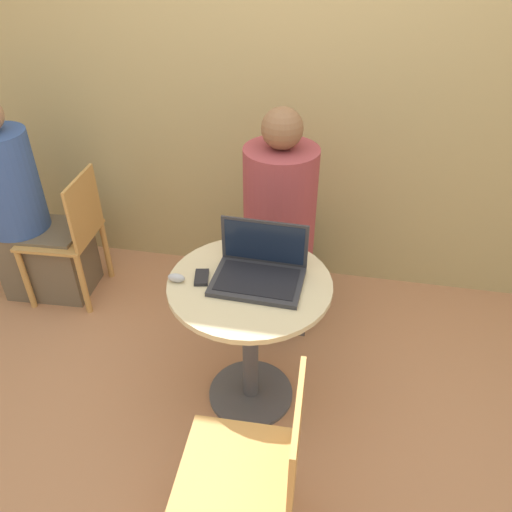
{
  "coord_description": "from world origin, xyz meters",
  "views": [
    {
      "loc": [
        0.34,
        -1.62,
        2.02
      ],
      "look_at": [
        0.02,
        0.05,
        0.82
      ],
      "focal_mm": 35.0,
      "sensor_mm": 36.0,
      "label": 1
    }
  ],
  "objects_px": {
    "cell_phone": "(202,277)",
    "person_seated": "(280,238)",
    "laptop": "(259,270)",
    "chair_empty": "(256,474)"
  },
  "relations": [
    {
      "from": "cell_phone",
      "to": "person_seated",
      "type": "relative_size",
      "value": 0.09
    },
    {
      "from": "cell_phone",
      "to": "person_seated",
      "type": "bearing_deg",
      "value": 70.35
    },
    {
      "from": "laptop",
      "to": "cell_phone",
      "type": "relative_size",
      "value": 3.39
    },
    {
      "from": "laptop",
      "to": "chair_empty",
      "type": "bearing_deg",
      "value": -80.15
    },
    {
      "from": "chair_empty",
      "to": "laptop",
      "type": "bearing_deg",
      "value": 99.85
    },
    {
      "from": "laptop",
      "to": "person_seated",
      "type": "relative_size",
      "value": 0.3
    },
    {
      "from": "chair_empty",
      "to": "person_seated",
      "type": "xyz_separation_m",
      "value": [
        -0.13,
        1.32,
        0.09
      ]
    },
    {
      "from": "person_seated",
      "to": "chair_empty",
      "type": "bearing_deg",
      "value": -84.59
    },
    {
      "from": "chair_empty",
      "to": "person_seated",
      "type": "distance_m",
      "value": 1.33
    },
    {
      "from": "chair_empty",
      "to": "person_seated",
      "type": "height_order",
      "value": "person_seated"
    }
  ]
}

